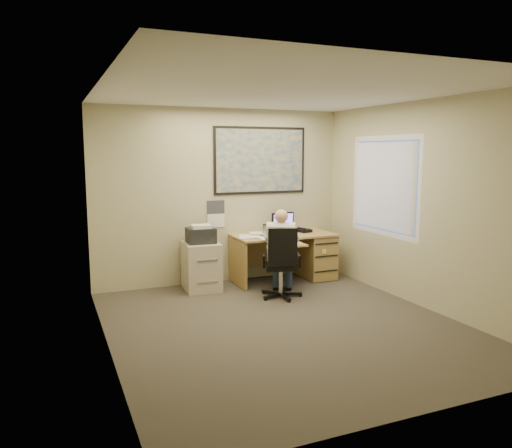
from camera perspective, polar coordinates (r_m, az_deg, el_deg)
name	(u,v)px	position (r m, az deg, el deg)	size (l,w,h in m)	color
room_shell	(285,212)	(5.72, 3.37, 1.36)	(4.00, 4.50, 2.70)	#3C362E
desk	(301,252)	(8.09, 5.19, -3.17)	(1.60, 0.97, 1.07)	tan
world_map	(260,161)	(7.98, 0.51, 7.27)	(1.56, 0.03, 1.06)	#1E4C93
wall_calendar	(216,214)	(7.78, -4.60, 1.16)	(0.28, 0.01, 0.42)	white
window_blinds	(384,186)	(7.42, 14.41, 4.24)	(0.06, 1.40, 1.30)	beige
filing_cabinet	(201,262)	(7.46, -6.28, -4.31)	(0.54, 0.64, 0.98)	beige
office_chair	(283,277)	(7.04, 3.12, -6.07)	(0.77, 0.77, 1.02)	black
person	(280,253)	(7.03, 2.76, -3.37)	(0.51, 0.72, 1.24)	silver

